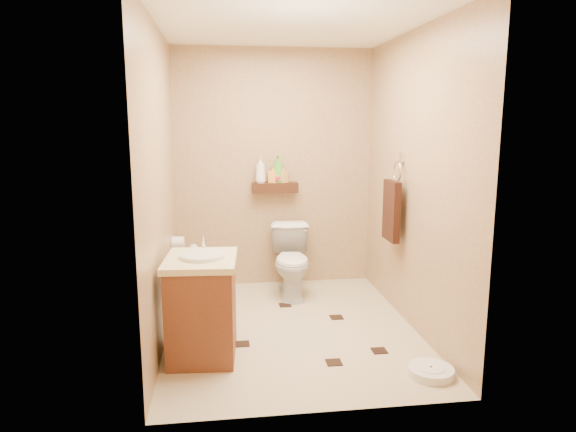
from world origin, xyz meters
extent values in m
plane|color=#BFAB8C|center=(0.00, 0.00, 0.00)|extent=(2.50, 2.50, 0.00)
cube|color=tan|center=(0.00, 1.25, 1.20)|extent=(2.00, 0.04, 2.40)
cube|color=tan|center=(0.00, -1.25, 1.20)|extent=(2.00, 0.04, 2.40)
cube|color=tan|center=(-1.00, 0.00, 1.20)|extent=(0.04, 2.50, 2.40)
cube|color=tan|center=(1.00, 0.00, 1.20)|extent=(0.04, 2.50, 2.40)
cube|color=white|center=(0.00, 0.00, 2.40)|extent=(2.00, 2.50, 0.02)
cube|color=#3E1F10|center=(0.00, 1.17, 1.02)|extent=(0.46, 0.14, 0.10)
cube|color=black|center=(-0.41, -0.26, 0.00)|extent=(0.11, 0.11, 0.01)
cube|color=black|center=(0.42, 0.18, 0.00)|extent=(0.11, 0.11, 0.01)
cube|color=black|center=(0.22, -0.65, 0.00)|extent=(0.11, 0.11, 0.01)
cube|color=black|center=(-0.61, 0.44, 0.00)|extent=(0.11, 0.11, 0.01)
cube|color=black|center=(0.59, -0.51, 0.00)|extent=(0.11, 0.11, 0.01)
cube|color=black|center=(0.02, 0.54, 0.00)|extent=(0.11, 0.11, 0.01)
imported|color=white|center=(0.13, 0.83, 0.34)|extent=(0.41, 0.68, 0.68)
cube|color=brown|center=(-0.70, -0.39, 0.34)|extent=(0.50, 0.60, 0.69)
cube|color=#F5EAB1|center=(-0.70, -0.39, 0.71)|extent=(0.54, 0.63, 0.04)
cylinder|color=silver|center=(-0.68, -0.39, 0.74)|extent=(0.32, 0.32, 0.04)
cylinder|color=silver|center=(-0.68, -0.20, 0.80)|extent=(0.03, 0.03, 0.11)
cylinder|color=white|center=(0.82, -0.91, 0.03)|extent=(0.39, 0.39, 0.06)
cylinder|color=white|center=(0.82, -0.91, 0.06)|extent=(0.18, 0.18, 0.01)
cylinder|color=#175C57|center=(-0.82, 0.97, 0.06)|extent=(0.12, 0.12, 0.13)
cylinder|color=white|center=(-0.82, 0.97, 0.30)|extent=(0.02, 0.02, 0.36)
sphere|color=white|center=(-0.82, 0.97, 0.47)|extent=(0.08, 0.08, 0.08)
cube|color=silver|center=(0.98, 0.25, 1.38)|extent=(0.03, 0.06, 0.08)
torus|color=silver|center=(0.95, 0.25, 1.26)|extent=(0.02, 0.19, 0.19)
cube|color=#351510|center=(0.91, 0.25, 0.92)|extent=(0.06, 0.30, 0.52)
cylinder|color=white|center=(-0.94, 0.65, 0.60)|extent=(0.11, 0.11, 0.11)
cylinder|color=silver|center=(-0.98, 0.65, 0.66)|extent=(0.04, 0.02, 0.02)
imported|color=white|center=(-0.14, 1.17, 1.20)|extent=(0.12, 0.12, 0.27)
imported|color=yellow|center=(-0.01, 1.17, 1.16)|extent=(0.11, 0.11, 0.18)
imported|color=red|center=(0.02, 1.17, 1.14)|extent=(0.15, 0.15, 0.15)
imported|color=green|center=(0.03, 1.17, 1.21)|extent=(0.14, 0.14, 0.27)
imported|color=#DF9A4A|center=(0.08, 1.17, 1.16)|extent=(0.11, 0.11, 0.18)
camera|label=1|loc=(-0.55, -3.95, 1.68)|focal=32.00mm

